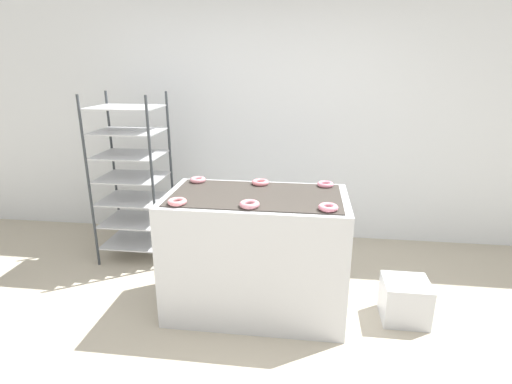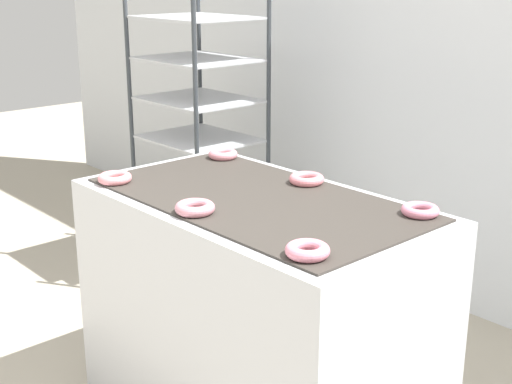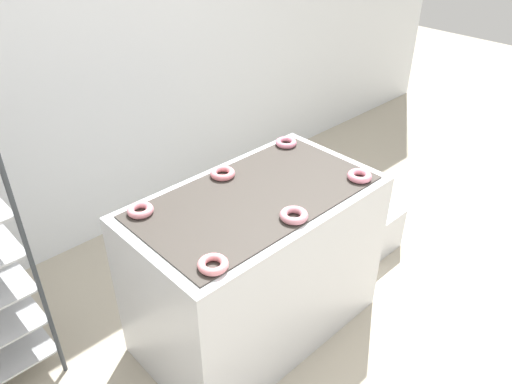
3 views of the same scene
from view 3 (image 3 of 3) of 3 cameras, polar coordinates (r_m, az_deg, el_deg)
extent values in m
cube|color=silver|center=(3.51, -17.72, 15.75)|extent=(8.00, 0.05, 2.80)
cube|color=silver|center=(2.83, 0.00, -8.50)|extent=(1.35, 0.76, 0.94)
cube|color=#38332D|center=(2.55, 0.00, -0.45)|extent=(1.24, 0.67, 0.01)
cube|color=#262628|center=(2.77, 10.54, -5.32)|extent=(0.12, 0.07, 0.10)
cylinder|color=#33383D|center=(2.59, -24.41, -6.84)|extent=(0.02, 0.02, 1.62)
cube|color=silver|center=(3.72, 13.12, -4.08)|extent=(0.34, 0.32, 0.32)
torus|color=pink|center=(2.10, -4.93, -8.25)|extent=(0.13, 0.13, 0.03)
torus|color=#D28591|center=(2.37, 4.35, -2.68)|extent=(0.14, 0.14, 0.04)
torus|color=pink|center=(2.73, 11.75, 1.81)|extent=(0.13, 0.13, 0.04)
torus|color=pink|center=(2.47, -13.09, -2.03)|extent=(0.13, 0.13, 0.04)
torus|color=pink|center=(2.70, -3.87, 2.14)|extent=(0.14, 0.14, 0.04)
torus|color=pink|center=(3.02, 3.45, 5.66)|extent=(0.13, 0.13, 0.03)
camera|label=1|loc=(2.25, 75.46, -5.11)|focal=28.00mm
camera|label=2|loc=(3.35, 48.64, 11.72)|focal=50.00mm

